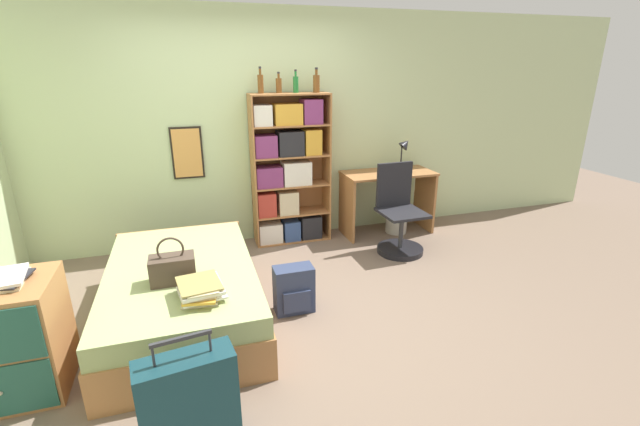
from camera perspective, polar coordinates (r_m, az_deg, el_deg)
name	(u,v)px	position (r m, az deg, el deg)	size (l,w,h in m)	color
ground_plane	(278,305)	(3.87, -5.58, -12.10)	(14.00, 14.00, 0.00)	#756051
wall_back	(244,131)	(4.96, -10.12, 10.77)	(10.00, 0.09, 2.60)	beige
bed	(183,293)	(3.72, -17.77, -10.17)	(1.16, 1.86, 0.48)	#A36B3D
handbag	(173,268)	(3.34, -19.05, -6.97)	(0.32, 0.19, 0.35)	#47382D
book_stack_on_bed	(200,290)	(3.08, -15.68, -9.81)	(0.34, 0.38, 0.12)	beige
suitcase	(189,402)	(2.61, -17.06, -22.96)	(0.54, 0.27, 0.70)	#143842
dresser	(10,339)	(3.40, -35.99, -13.47)	(0.60, 0.57, 0.76)	#A36B3D
magazine_pile_on_dresser	(0,280)	(3.22, -36.86, -7.15)	(0.34, 0.35, 0.05)	beige
bookcase	(287,171)	(4.92, -4.37, 5.60)	(0.88, 0.31, 1.71)	#A36B3D
bottle_green	(261,83)	(4.76, -7.94, 16.77)	(0.06, 0.06, 0.27)	brown
bottle_brown	(279,85)	(4.81, -5.51, 16.63)	(0.06, 0.06, 0.22)	brown
bottle_clear	(296,84)	(4.84, -3.25, 16.81)	(0.06, 0.06, 0.24)	#1E6B2D
bottle_blue	(316,83)	(4.86, -0.49, 16.95)	(0.07, 0.07, 0.26)	brown
desk	(387,191)	(5.32, 8.98, 2.86)	(1.10, 0.52, 0.77)	#A36B3D
desk_lamp	(404,149)	(5.36, 11.20, 8.41)	(0.21, 0.16, 0.40)	black
desk_chair	(399,225)	(4.85, 10.48, -1.52)	(0.51, 0.51, 0.98)	black
backpack	(294,290)	(3.68, -3.49, -10.17)	(0.33, 0.21, 0.41)	#2D3856
waste_bin	(396,221)	(5.44, 10.13, -1.04)	(0.26, 0.26, 0.29)	#B7B2A8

